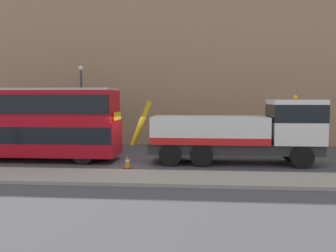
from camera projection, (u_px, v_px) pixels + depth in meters
name	position (u px, v px, depth m)	size (l,w,h in m)	color
ground_plane	(134.00, 162.00, 19.95)	(120.00, 120.00, 0.00)	#424247
near_kerb	(116.00, 177.00, 15.78)	(60.00, 2.80, 0.15)	gray
building_facade	(153.00, 38.00, 27.59)	(60.00, 1.50, 16.00)	#9E7A5B
recovery_tow_truck	(242.00, 131.00, 19.34)	(10.14, 2.67, 3.67)	#2D2D2D
double_decker_bus	(21.00, 121.00, 20.39)	(11.05, 2.57, 4.06)	#B70C19
traffic_cone_near_bus	(127.00, 162.00, 18.03)	(0.36, 0.36, 0.72)	orange
street_lamp	(81.00, 99.00, 26.19)	(0.36, 0.36, 5.83)	#38383D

